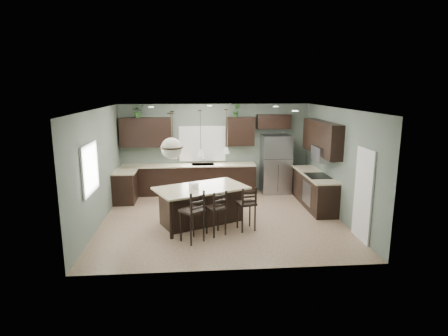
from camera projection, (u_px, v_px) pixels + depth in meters
ground at (221, 219)px, 9.60m from camera, size 6.00×6.00×0.00m
pantry_door at (363, 195)px, 8.11m from camera, size 0.04×0.82×2.04m
window_back at (202, 144)px, 11.90m from camera, size 1.35×0.02×1.00m
window_left at (89, 169)px, 8.25m from camera, size 0.02×1.10×1.00m
left_return_cabs at (125, 187)px, 10.94m from camera, size 0.60×0.90×0.90m
left_return_countertop at (125, 171)px, 10.85m from camera, size 0.66×0.96×0.04m
back_lower_cabs at (189, 180)px, 11.82m from camera, size 4.20×0.60×0.90m
back_countertop at (189, 165)px, 11.70m from camera, size 4.20×0.66×0.04m
sink_inset at (203, 164)px, 11.74m from camera, size 0.70×0.45×0.01m
faucet at (203, 160)px, 11.68m from camera, size 0.02×0.02×0.28m
back_upper_left at (146, 132)px, 11.53m from camera, size 1.55×0.34×0.90m
back_upper_right at (240, 131)px, 11.77m from camera, size 0.85×0.34×0.90m
fridge_header at (274, 122)px, 11.79m from camera, size 1.05×0.34×0.45m
right_lower_cabs at (314, 190)px, 10.57m from camera, size 0.60×2.35×0.90m
right_countertop at (314, 174)px, 10.47m from camera, size 0.66×2.35×0.04m
cooktop at (318, 176)px, 10.20m from camera, size 0.58×0.75×0.02m
wall_oven_front at (306, 193)px, 10.28m from camera, size 0.01×0.72×0.60m
right_upper_cabs at (322, 138)px, 10.27m from camera, size 0.34×2.35×0.90m
microwave at (322, 154)px, 10.08m from camera, size 0.40×0.75×0.40m
refrigerator at (276, 164)px, 11.85m from camera, size 0.90×0.74×1.85m
kitchen_island at (201, 205)px, 9.19m from camera, size 2.47×2.01×0.92m
serving_dish at (194, 186)px, 8.98m from camera, size 0.24×0.24×0.14m
bar_stool_left at (192, 216)px, 8.07m from camera, size 0.61×0.61×1.17m
bar_stool_center at (216, 213)px, 8.47m from camera, size 0.53×0.53×1.06m
bar_stool_right at (246, 208)px, 8.76m from camera, size 0.48×0.48×1.07m
pendant_left at (173, 135)px, 8.48m from camera, size 0.17×0.17×1.10m
pendant_center at (200, 133)px, 8.81m from camera, size 0.17×0.17×1.10m
pendant_right at (226, 131)px, 9.15m from camera, size 0.17×0.17×1.10m
chandelier at (171, 136)px, 7.81m from camera, size 0.49×0.49×0.97m
plant_back_left at (138, 111)px, 11.35m from camera, size 0.41×0.38×0.40m
plant_back_right at (236, 110)px, 11.59m from camera, size 0.25×0.21×0.41m
room_shell at (221, 154)px, 9.24m from camera, size 6.00×6.00×6.00m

